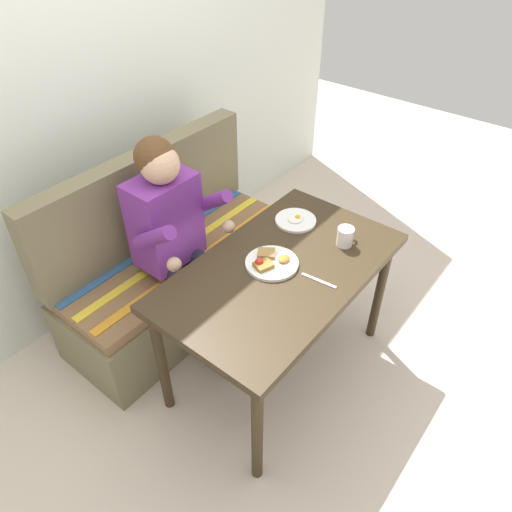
# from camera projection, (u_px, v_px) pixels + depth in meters

# --- Properties ---
(ground_plane) EXTENTS (8.00, 8.00, 0.00)m
(ground_plane) POSITION_uv_depth(u_px,v_px,m) (277.00, 366.00, 2.65)
(ground_plane) COLOR beige
(back_wall) EXTENTS (4.40, 0.10, 2.60)m
(back_wall) POSITION_uv_depth(u_px,v_px,m) (86.00, 82.00, 2.43)
(back_wall) COLOR silver
(back_wall) RESTS_ON ground
(table) EXTENTS (1.20, 0.70, 0.73)m
(table) POSITION_uv_depth(u_px,v_px,m) (281.00, 280.00, 2.24)
(table) COLOR #342717
(table) RESTS_ON ground
(couch) EXTENTS (1.44, 0.56, 1.00)m
(couch) POSITION_uv_depth(u_px,v_px,m) (175.00, 265.00, 2.81)
(couch) COLOR #736B4D
(couch) RESTS_ON ground
(person) EXTENTS (0.45, 0.61, 1.21)m
(person) POSITION_uv_depth(u_px,v_px,m) (175.00, 228.00, 2.40)
(person) COLOR #752F90
(person) RESTS_ON ground
(plate_breakfast) EXTENTS (0.25, 0.25, 0.05)m
(plate_breakfast) POSITION_uv_depth(u_px,v_px,m) (271.00, 262.00, 2.19)
(plate_breakfast) COLOR white
(plate_breakfast) RESTS_ON table
(plate_eggs) EXTENTS (0.21, 0.21, 0.04)m
(plate_eggs) POSITION_uv_depth(u_px,v_px,m) (296.00, 220.00, 2.46)
(plate_eggs) COLOR white
(plate_eggs) RESTS_ON table
(coffee_mug) EXTENTS (0.12, 0.08, 0.10)m
(coffee_mug) POSITION_uv_depth(u_px,v_px,m) (345.00, 236.00, 2.29)
(coffee_mug) COLOR white
(coffee_mug) RESTS_ON table
(fork) EXTENTS (0.03, 0.17, 0.00)m
(fork) POSITION_uv_depth(u_px,v_px,m) (319.00, 281.00, 2.11)
(fork) COLOR silver
(fork) RESTS_ON table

